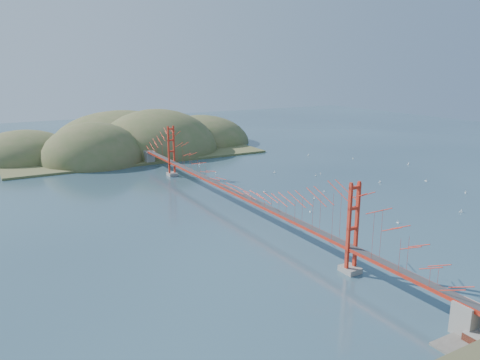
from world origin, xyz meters
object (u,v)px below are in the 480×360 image
sailboat_2 (461,212)px  sailboat_1 (353,190)px  bridge (234,171)px  sailboat_0 (310,211)px

sailboat_2 → sailboat_1: sailboat_2 is taller
bridge → sailboat_0: bridge is taller
bridge → sailboat_2: (33.84, -21.57, -6.86)m
sailboat_1 → sailboat_0: bearing=-157.1°
sailboat_0 → sailboat_2: sailboat_2 is taller
bridge → sailboat_0: size_ratio=147.18×
bridge → sailboat_2: 40.71m
sailboat_2 → sailboat_1: size_ratio=1.08×
bridge → sailboat_2: bearing=-32.5°
sailboat_2 → sailboat_0: bearing=149.9°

